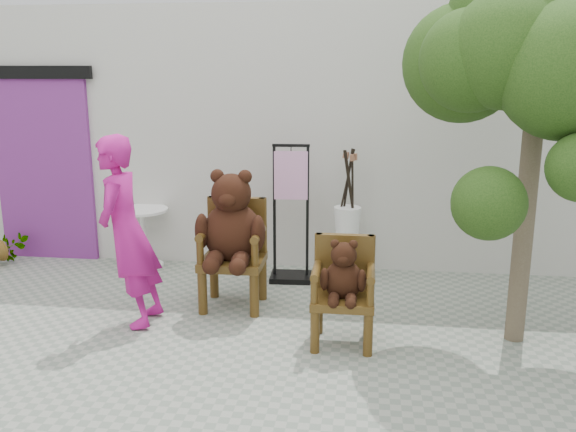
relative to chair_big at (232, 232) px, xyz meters
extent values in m
plane|color=gray|center=(0.40, -1.27, -0.76)|extent=(60.00, 60.00, 0.00)
cube|color=beige|center=(0.40, 1.83, 0.74)|extent=(9.00, 1.00, 3.00)
cube|color=#742879|center=(-2.60, 1.31, 0.34)|extent=(1.20, 0.08, 2.20)
cube|color=black|center=(-2.60, 1.27, 1.49)|extent=(1.40, 0.06, 0.15)
cylinder|color=#3E290D|center=(-0.25, -0.23, -0.55)|extent=(0.09, 0.09, 0.42)
cylinder|color=#3E290D|center=(-0.25, 0.22, -0.55)|extent=(0.09, 0.09, 0.42)
cylinder|color=#3E290D|center=(0.25, -0.23, -0.55)|extent=(0.09, 0.09, 0.42)
cylinder|color=#3E290D|center=(0.25, 0.22, -0.55)|extent=(0.09, 0.09, 0.42)
cube|color=#3E290D|center=(0.00, -0.01, -0.30)|extent=(0.60, 0.55, 0.08)
cube|color=#3E290D|center=(0.00, 0.23, 0.01)|extent=(0.57, 0.08, 0.55)
cylinder|color=#3E290D|center=(-0.26, 0.23, 0.01)|extent=(0.08, 0.08, 0.55)
cylinder|color=#3E290D|center=(-0.26, -0.23, -0.14)|extent=(0.07, 0.07, 0.25)
cylinder|color=#3E290D|center=(-0.26, -0.01, -0.01)|extent=(0.08, 0.52, 0.08)
cylinder|color=#3E290D|center=(0.26, 0.23, 0.01)|extent=(0.08, 0.08, 0.55)
cylinder|color=#3E290D|center=(0.26, -0.23, -0.14)|extent=(0.07, 0.07, 0.25)
cylinder|color=#3E290D|center=(0.26, -0.01, -0.01)|extent=(0.08, 0.52, 0.08)
ellipsoid|color=black|center=(0.00, 0.02, -0.02)|extent=(0.57, 0.49, 0.60)
sphere|color=black|center=(0.00, -0.01, 0.38)|extent=(0.38, 0.38, 0.38)
ellipsoid|color=black|center=(0.00, -0.16, 0.35)|extent=(0.17, 0.14, 0.14)
sphere|color=black|center=(-0.13, 0.00, 0.54)|extent=(0.13, 0.13, 0.13)
sphere|color=black|center=(0.13, 0.00, 0.54)|extent=(0.13, 0.13, 0.13)
ellipsoid|color=black|center=(-0.27, -0.10, 0.02)|extent=(0.13, 0.19, 0.34)
ellipsoid|color=black|center=(-0.12, -0.24, -0.21)|extent=(0.17, 0.34, 0.17)
sphere|color=black|center=(-0.12, -0.37, -0.23)|extent=(0.16, 0.16, 0.16)
ellipsoid|color=black|center=(0.27, -0.10, 0.02)|extent=(0.13, 0.19, 0.34)
ellipsoid|color=black|center=(0.12, -0.24, -0.21)|extent=(0.17, 0.34, 0.17)
sphere|color=black|center=(0.12, -0.37, -0.23)|extent=(0.16, 0.16, 0.16)
cylinder|color=#3E290D|center=(0.88, -0.91, -0.58)|extent=(0.08, 0.08, 0.37)
cylinder|color=#3E290D|center=(0.88, -0.52, -0.58)|extent=(0.08, 0.08, 0.37)
cylinder|color=#3E290D|center=(1.32, -0.91, -0.58)|extent=(0.08, 0.08, 0.37)
cylinder|color=#3E290D|center=(1.32, -0.52, -0.58)|extent=(0.08, 0.08, 0.37)
cube|color=#3E290D|center=(1.10, -0.72, -0.36)|extent=(0.52, 0.48, 0.07)
cube|color=#3E290D|center=(1.10, -0.51, -0.09)|extent=(0.50, 0.07, 0.48)
cylinder|color=#3E290D|center=(0.87, -0.51, -0.09)|extent=(0.07, 0.07, 0.48)
cylinder|color=#3E290D|center=(0.87, -0.91, -0.22)|extent=(0.06, 0.06, 0.22)
cylinder|color=#3E290D|center=(0.87, -0.72, -0.11)|extent=(0.07, 0.45, 0.07)
cylinder|color=#3E290D|center=(1.33, -0.51, -0.09)|extent=(0.07, 0.07, 0.48)
cylinder|color=#3E290D|center=(1.33, -0.91, -0.22)|extent=(0.06, 0.06, 0.22)
cylinder|color=#3E290D|center=(1.33, -0.72, -0.11)|extent=(0.07, 0.45, 0.07)
ellipsoid|color=black|center=(1.10, -0.71, -0.19)|extent=(0.32, 0.27, 0.34)
sphere|color=black|center=(1.10, -0.73, 0.03)|extent=(0.22, 0.22, 0.22)
ellipsoid|color=black|center=(1.10, -0.81, 0.02)|extent=(0.10, 0.08, 0.08)
sphere|color=black|center=(1.02, -0.72, 0.12)|extent=(0.08, 0.08, 0.08)
sphere|color=black|center=(1.18, -0.72, 0.12)|extent=(0.08, 0.08, 0.08)
ellipsoid|color=black|center=(0.95, -0.78, -0.17)|extent=(0.08, 0.11, 0.19)
ellipsoid|color=black|center=(1.03, -0.86, -0.30)|extent=(0.09, 0.19, 0.09)
sphere|color=black|center=(1.03, -0.93, -0.31)|extent=(0.09, 0.09, 0.09)
ellipsoid|color=black|center=(1.25, -0.78, -0.17)|extent=(0.08, 0.11, 0.19)
ellipsoid|color=black|center=(1.17, -0.86, -0.30)|extent=(0.09, 0.19, 0.09)
sphere|color=black|center=(1.17, -0.93, -0.31)|extent=(0.09, 0.09, 0.09)
imported|color=#B4167B|center=(-0.85, -0.51, 0.10)|extent=(0.42, 0.63, 1.73)
cylinder|color=white|center=(-1.31, 1.08, -0.07)|extent=(0.60, 0.60, 0.03)
cylinder|color=white|center=(-1.31, 1.08, -0.41)|extent=(0.06, 0.06, 0.68)
cylinder|color=white|center=(-1.31, 1.08, -0.75)|extent=(0.44, 0.44, 0.03)
cube|color=black|center=(0.29, 0.83, -0.01)|extent=(0.03, 0.03, 1.50)
cube|color=black|center=(0.65, 0.85, -0.01)|extent=(0.03, 0.03, 1.50)
cube|color=black|center=(0.47, 0.84, 0.74)|extent=(0.40, 0.05, 0.03)
cube|color=black|center=(0.47, 0.84, -0.73)|extent=(0.47, 0.37, 0.06)
cube|color=#DF99CB|center=(0.47, 0.83, 0.42)|extent=(0.36, 0.06, 0.52)
cylinder|color=black|center=(0.47, 0.84, 0.71)|extent=(0.01, 0.01, 0.08)
cylinder|color=white|center=(1.08, 0.98, -0.32)|extent=(0.32, 0.32, 0.03)
cylinder|color=white|center=(1.16, 1.06, -0.54)|extent=(0.03, 0.03, 0.44)
cylinder|color=white|center=(0.99, 1.06, -0.54)|extent=(0.03, 0.03, 0.44)
cylinder|color=white|center=(0.99, 0.89, -0.54)|extent=(0.03, 0.03, 0.44)
cylinder|color=white|center=(1.16, 0.89, -0.54)|extent=(0.03, 0.03, 0.44)
cylinder|color=black|center=(1.05, 1.02, 0.29)|extent=(0.18, 0.10, 0.79)
cylinder|color=brown|center=(1.02, 1.08, 0.61)|extent=(0.05, 0.04, 0.08)
cylinder|color=black|center=(1.09, 0.93, 0.29)|extent=(0.15, 0.06, 0.79)
cylinder|color=brown|center=(1.10, 0.88, 0.61)|extent=(0.05, 0.04, 0.08)
cylinder|color=black|center=(1.10, 0.93, 0.29)|extent=(0.14, 0.09, 0.79)
cylinder|color=brown|center=(1.12, 0.89, 0.61)|extent=(0.05, 0.04, 0.08)
cylinder|color=black|center=(1.09, 0.93, 0.29)|extent=(0.15, 0.08, 0.79)
cylinder|color=brown|center=(1.11, 0.88, 0.61)|extent=(0.05, 0.04, 0.08)
cylinder|color=black|center=(1.12, 0.96, 0.29)|extent=(0.05, 0.10, 0.80)
cylinder|color=brown|center=(1.15, 0.96, 0.61)|extent=(0.04, 0.04, 0.07)
cylinder|color=black|center=(1.06, 1.03, 0.29)|extent=(0.11, 0.04, 0.80)
cylinder|color=brown|center=(1.06, 1.06, 0.61)|extent=(0.04, 0.04, 0.07)
cylinder|color=#493C2B|center=(2.58, -0.43, 0.64)|extent=(0.16, 0.16, 2.81)
sphere|color=black|center=(2.05, -0.03, 1.57)|extent=(1.02, 1.02, 1.02)
sphere|color=black|center=(2.32, -0.51, 1.67)|extent=(0.93, 0.93, 0.93)
sphere|color=black|center=(2.07, -0.37, 1.59)|extent=(0.83, 0.83, 0.83)
sphere|color=black|center=(2.34, -0.14, 1.96)|extent=(0.91, 0.91, 0.91)
sphere|color=black|center=(2.53, -0.19, 2.06)|extent=(1.03, 1.03, 1.03)
sphere|color=black|center=(2.71, -0.70, 1.51)|extent=(1.04, 1.04, 1.04)
sphere|color=black|center=(2.18, -0.93, 0.54)|extent=(0.56, 0.56, 0.56)
imported|color=black|center=(-2.99, 0.95, -0.54)|extent=(0.50, 0.48, 0.44)
camera|label=1|loc=(1.25, -5.55, 1.53)|focal=38.00mm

